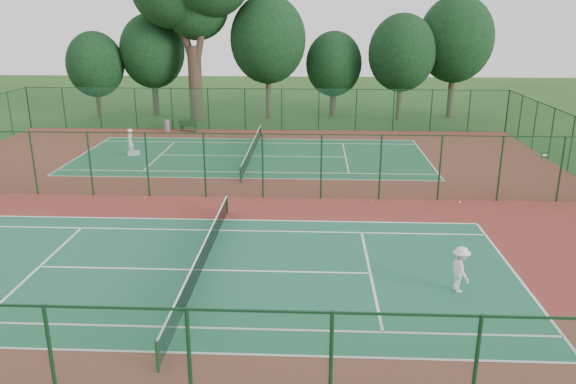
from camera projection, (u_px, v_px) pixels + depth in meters
The scene contains 18 objects.
ground at pixel (235, 197), 30.07m from camera, with size 120.00×120.00×0.00m, color #244B17.
red_pad at pixel (235, 197), 30.07m from camera, with size 40.00×36.00×0.01m, color maroon.
court_near at pixel (203, 270), 21.50m from camera, with size 23.77×10.97×0.01m, color #1E6044.
court_far at pixel (252, 156), 38.63m from camera, with size 23.77×10.97×0.01m, color #1D5E3C.
fence_north at pixel (263, 109), 46.66m from camera, with size 40.00×0.09×3.50m.
fence_south at pixel (122, 376), 12.41m from camera, with size 40.00×0.09×3.50m.
fence_divider at pixel (234, 165), 29.54m from camera, with size 40.00×0.09×3.50m.
tennis_net_near at pixel (202, 257), 21.34m from camera, with size 0.10×12.90×0.97m.
tennis_net_far at pixel (252, 149), 38.47m from camera, with size 0.10×12.90×0.97m.
player_near at pixel (460, 269), 19.64m from camera, with size 1.08×0.62×1.68m, color silver.
player_far at pixel (130, 142), 38.57m from camera, with size 0.67×0.44×1.84m, color white.
trash_bin at pixel (167, 126), 46.62m from camera, with size 0.53×0.53×0.95m, color slate.
bench at pixel (188, 126), 46.35m from camera, with size 1.62×0.73×0.96m.
kit_bag at pixel (134, 153), 38.82m from camera, with size 0.82×0.31×0.31m, color silver.
stray_ball_a at pixel (330, 200), 29.45m from camera, with size 0.07×0.07×0.07m, color #CDD732.
stray_ball_b at pixel (371, 200), 29.39m from camera, with size 0.07×0.07×0.07m, color yellow.
stray_ball_c at pixel (145, 197), 29.87m from camera, with size 0.07×0.07×0.07m, color #C1D331.
evergreen_row at pixel (275, 117), 53.12m from camera, with size 39.00×5.00×12.00m, color black, non-canonical shape.
Camera 1 is at (4.16, -28.40, 9.42)m, focal length 35.00 mm.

